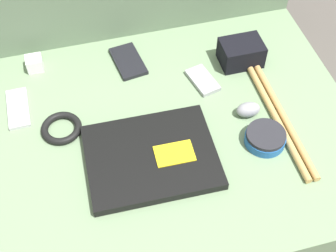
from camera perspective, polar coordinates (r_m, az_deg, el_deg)
The scene contains 12 objects.
ground_plane at distance 1.26m, azimuth 0.00°, elevation -4.41°, with size 8.00×8.00×0.00m, color #4C4742.
couch_seat at distance 1.20m, azimuth 0.00°, elevation -2.60°, with size 0.95×0.73×0.14m.
laptop at distance 1.09m, azimuth -2.03°, elevation -3.77°, with size 0.31×0.25×0.03m.
computer_mouse at distance 1.18m, azimuth 9.73°, elevation 2.05°, with size 0.06×0.04×0.04m.
speaker_puck at distance 1.14m, azimuth 11.78°, elevation -1.41°, with size 0.10×0.10×0.03m.
phone_silver at distance 1.25m, azimuth -17.81°, elevation 2.07°, with size 0.05×0.13×0.01m.
phone_black at distance 1.25m, azimuth 4.24°, elevation 5.58°, with size 0.08×0.11×0.01m.
phone_small at distance 1.31m, azimuth -4.88°, elevation 7.87°, with size 0.09×0.14×0.01m.
camera_pouch at distance 1.30m, azimuth 8.90°, elevation 8.82°, with size 0.11×0.08×0.07m.
charger_brick at distance 1.33m, azimuth -15.96°, elevation 7.35°, with size 0.04×0.04×0.04m.
cable_coil at distance 1.17m, azimuth -12.86°, elevation -0.25°, with size 0.10×0.10×0.02m.
drumstick_pair at distance 1.20m, azimuth 13.35°, elevation 1.27°, with size 0.04×0.39×0.02m.
Camera 1 is at (-0.18, -0.67, 1.05)m, focal length 50.00 mm.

